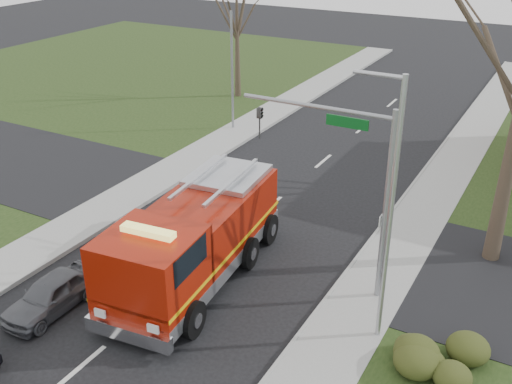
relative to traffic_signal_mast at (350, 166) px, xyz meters
The scene contains 10 objects.
ground 7.18m from the traffic_signal_mast, 163.94° to the right, with size 120.00×120.00×0.00m, color black.
sidewalk_right 4.97m from the traffic_signal_mast, 56.58° to the right, with size 2.40×80.00×0.15m, color gray.
sidewalk_left 12.41m from the traffic_signal_mast, behind, with size 2.40×80.00×0.15m, color gray.
hedge_corner 6.14m from the traffic_signal_mast, 33.41° to the right, with size 2.80×2.00×0.90m, color #2C3A15.
bare_tree_left 23.97m from the traffic_signal_mast, 129.43° to the left, with size 4.50×4.50×9.00m.
traffic_signal_mast is the anchor object (origin of this frame).
streetlight_pole 2.78m from the traffic_signal_mast, 46.02° to the right, with size 1.48×0.16×8.40m.
utility_pole_far 17.38m from the traffic_signal_mast, 133.85° to the left, with size 0.14×0.14×7.00m, color gray.
fire_engine 6.13m from the traffic_signal_mast, 157.23° to the right, with size 3.99×8.87×3.47m.
parked_car_maroon 10.74m from the traffic_signal_mast, 143.74° to the right, with size 1.44×3.59×1.22m, color #53555B.
Camera 1 is at (11.15, -15.47, 12.24)m, focal length 42.00 mm.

